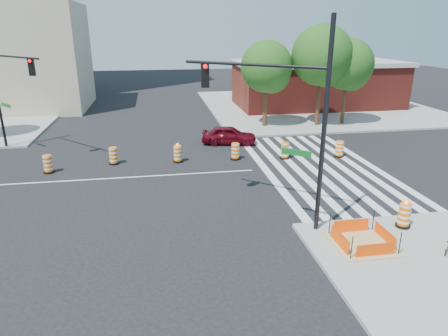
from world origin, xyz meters
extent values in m
plane|color=black|center=(0.00, 0.00, 0.00)|extent=(120.00, 120.00, 0.00)
cube|color=gray|center=(18.00, 18.00, 0.07)|extent=(22.00, 22.00, 0.15)
cube|color=silver|center=(7.80, 0.00, 0.01)|extent=(0.45, 13.50, 0.01)
cube|color=silver|center=(8.70, 0.00, 0.01)|extent=(0.45, 13.50, 0.01)
cube|color=silver|center=(9.60, 0.00, 0.01)|extent=(0.45, 13.50, 0.01)
cube|color=silver|center=(10.50, 0.00, 0.01)|extent=(0.45, 13.50, 0.01)
cube|color=silver|center=(11.40, 0.00, 0.01)|extent=(0.45, 13.50, 0.01)
cube|color=silver|center=(12.30, 0.00, 0.01)|extent=(0.45, 13.50, 0.01)
cube|color=silver|center=(13.20, 0.00, 0.01)|extent=(0.45, 13.50, 0.01)
cube|color=silver|center=(14.10, 0.00, 0.01)|extent=(0.45, 13.50, 0.01)
cube|color=silver|center=(0.00, 0.00, 0.01)|extent=(14.00, 0.12, 0.01)
cube|color=tan|center=(9.00, -9.00, 0.17)|extent=(2.20, 2.20, 0.05)
cube|color=#FF4C05|center=(9.00, -9.90, 0.43)|extent=(1.44, 0.02, 0.55)
cube|color=#FF4C05|center=(9.00, -8.10, 0.43)|extent=(1.44, 0.02, 0.55)
cube|color=#FF4C05|center=(8.10, -9.00, 0.43)|extent=(0.02, 1.44, 0.55)
cube|color=#FF4C05|center=(9.90, -9.00, 0.43)|extent=(0.02, 1.44, 0.55)
cylinder|color=black|center=(8.10, -9.90, 0.60)|extent=(0.04, 0.04, 0.90)
cylinder|color=black|center=(9.90, -9.90, 0.60)|extent=(0.04, 0.04, 0.90)
cylinder|color=black|center=(8.10, -8.10, 0.60)|extent=(0.04, 0.04, 0.90)
cylinder|color=black|center=(9.90, -8.10, 0.60)|extent=(0.04, 0.04, 0.90)
cube|color=maroon|center=(18.00, 18.00, 2.10)|extent=(16.00, 8.00, 4.20)
cube|color=gray|center=(18.00, 18.00, 4.40)|extent=(16.50, 8.50, 0.40)
cube|color=tan|center=(-12.00, 22.00, 5.00)|extent=(14.00, 10.00, 10.00)
imported|color=#540712|center=(6.69, 5.64, 0.64)|extent=(4.00, 2.28, 1.28)
cylinder|color=black|center=(7.79, -7.54, 4.16)|extent=(0.18, 0.18, 8.01)
cylinder|color=black|center=(5.47, -5.63, 6.36)|extent=(4.72, 3.91, 0.12)
cube|color=black|center=(3.85, -4.30, 5.86)|extent=(0.32, 0.28, 1.00)
sphere|color=#FF0C0C|center=(3.85, -4.48, 6.21)|extent=(0.18, 0.18, 0.18)
cube|color=#0C591E|center=(7.02, -6.91, 3.16)|extent=(0.95, 0.79, 0.25)
cylinder|color=black|center=(-6.36, 5.03, 6.10)|extent=(4.03, 4.27, 0.12)
cube|color=black|center=(-4.98, 3.57, 5.62)|extent=(0.31, 0.27, 0.96)
sphere|color=#FF0C0C|center=(-4.98, 3.39, 5.95)|extent=(0.17, 0.17, 0.17)
cube|color=#0C591E|center=(-7.68, 6.43, 3.03)|extent=(0.82, 0.86, 0.24)
cylinder|color=black|center=(11.29, -7.99, 0.20)|extent=(0.58, 0.58, 0.10)
cylinder|color=#F96A05|center=(11.29, -7.99, 0.68)|extent=(0.46, 0.46, 0.92)
sphere|color=#FF990C|center=(11.29, -7.99, 1.21)|extent=(0.15, 0.15, 0.15)
cube|color=#F96A05|center=(11.75, -9.94, 0.58)|extent=(0.68, 0.73, 0.25)
cylinder|color=black|center=(11.45, -10.25, 0.71)|extent=(0.04, 0.04, 1.12)
cylinder|color=#382314|center=(10.46, 10.06, 2.15)|extent=(0.35, 0.35, 4.31)
sphere|color=#1C4D16|center=(10.46, 10.06, 4.84)|extent=(4.04, 4.04, 4.04)
sphere|color=#1C4D16|center=(11.01, 10.39, 4.17)|extent=(2.96, 2.96, 2.96)
sphere|color=#1C4D16|center=(10.01, 9.84, 4.44)|extent=(2.69, 2.69, 2.69)
cylinder|color=#382314|center=(14.76, 9.59, 2.53)|extent=(0.34, 0.34, 5.05)
sphere|color=#1C4D16|center=(14.76, 9.59, 5.68)|extent=(4.74, 4.74, 4.74)
sphere|color=#1C4D16|center=(15.28, 9.90, 4.89)|extent=(3.47, 3.47, 3.47)
sphere|color=#1C4D16|center=(14.33, 9.38, 5.21)|extent=(3.16, 3.16, 3.16)
cylinder|color=#382314|center=(17.09, 9.82, 2.20)|extent=(0.31, 0.31, 4.40)
sphere|color=#1C4D16|center=(17.09, 9.82, 4.95)|extent=(4.12, 4.12, 4.12)
sphere|color=#1C4D16|center=(17.57, 10.11, 4.26)|extent=(3.02, 3.02, 3.02)
sphere|color=#1C4D16|center=(16.71, 9.63, 4.54)|extent=(2.75, 2.75, 2.75)
cylinder|color=black|center=(-4.35, 1.53, 0.05)|extent=(0.60, 0.60, 0.10)
cylinder|color=#F96A05|center=(-4.35, 1.53, 0.55)|extent=(0.48, 0.48, 0.95)
cylinder|color=black|center=(-0.88, 2.48, 0.05)|extent=(0.60, 0.60, 0.10)
cylinder|color=#F96A05|center=(-0.88, 2.48, 0.55)|extent=(0.48, 0.48, 0.95)
cylinder|color=black|center=(2.92, 2.22, 0.05)|extent=(0.60, 0.60, 0.10)
cylinder|color=#F96A05|center=(2.92, 2.22, 0.55)|extent=(0.48, 0.48, 0.95)
sphere|color=#FF990C|center=(2.92, 2.22, 1.10)|extent=(0.16, 0.16, 0.16)
cylinder|color=black|center=(6.45, 2.13, 0.05)|extent=(0.60, 0.60, 0.10)
cylinder|color=#F96A05|center=(6.45, 2.13, 0.55)|extent=(0.48, 0.48, 0.95)
cylinder|color=black|center=(9.51, 1.78, 0.05)|extent=(0.60, 0.60, 0.10)
cylinder|color=#F96A05|center=(9.51, 1.78, 0.55)|extent=(0.48, 0.48, 0.95)
cylinder|color=black|center=(13.00, 1.54, 0.05)|extent=(0.60, 0.60, 0.10)
cylinder|color=#F96A05|center=(13.00, 1.54, 0.55)|extent=(0.48, 0.48, 0.95)
camera|label=1|loc=(1.81, -20.90, 7.67)|focal=32.00mm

